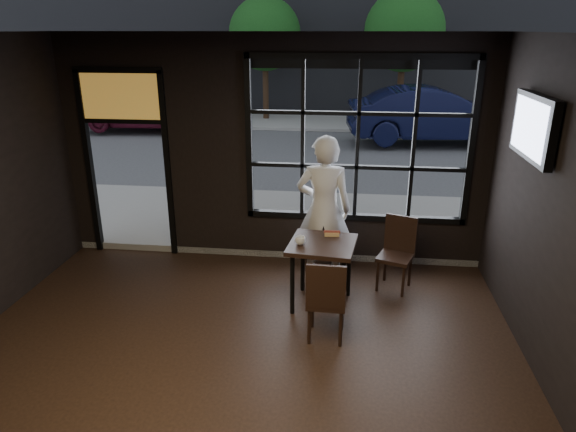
# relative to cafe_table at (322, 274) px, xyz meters

# --- Properties ---
(floor) EXTENTS (6.00, 7.00, 0.02)m
(floor) POSITION_rel_cafe_table_xyz_m (-0.81, -2.20, -0.43)
(floor) COLOR black
(floor) RESTS_ON ground
(ceiling) EXTENTS (6.00, 7.00, 0.02)m
(ceiling) POSITION_rel_cafe_table_xyz_m (-0.81, -2.20, 2.79)
(ceiling) COLOR black
(ceiling) RESTS_ON ground
(window_frame) EXTENTS (3.06, 0.12, 2.28)m
(window_frame) POSITION_rel_cafe_table_xyz_m (0.39, 1.30, 1.38)
(window_frame) COLOR black
(window_frame) RESTS_ON ground
(stained_transom) EXTENTS (1.20, 0.06, 0.70)m
(stained_transom) POSITION_rel_cafe_table_xyz_m (-2.91, 1.30, 1.93)
(stained_transom) COLOR orange
(stained_transom) RESTS_ON ground
(street_asphalt) EXTENTS (60.00, 41.00, 0.04)m
(street_asphalt) POSITION_rel_cafe_table_xyz_m (-0.81, 21.80, -0.44)
(street_asphalt) COLOR #545456
(street_asphalt) RESTS_ON ground
(cafe_table) EXTENTS (0.85, 0.85, 0.83)m
(cafe_table) POSITION_rel_cafe_table_xyz_m (0.00, 0.00, 0.00)
(cafe_table) COLOR black
(cafe_table) RESTS_ON floor
(chair_near) EXTENTS (0.43, 0.43, 0.96)m
(chair_near) POSITION_rel_cafe_table_xyz_m (0.09, -0.71, 0.06)
(chair_near) COLOR black
(chair_near) RESTS_ON floor
(chair_window) EXTENTS (0.53, 0.53, 0.96)m
(chair_window) POSITION_rel_cafe_table_xyz_m (0.92, 0.52, 0.06)
(chair_window) COLOR black
(chair_window) RESTS_ON floor
(man) EXTENTS (0.73, 0.48, 1.99)m
(man) POSITION_rel_cafe_table_xyz_m (-0.03, 0.73, 0.58)
(man) COLOR silver
(man) RESTS_ON floor
(hotdog) EXTENTS (0.20, 0.09, 0.06)m
(hotdog) POSITION_rel_cafe_table_xyz_m (0.10, 0.23, 0.44)
(hotdog) COLOR tan
(hotdog) RESTS_ON cafe_table
(cup) EXTENTS (0.14, 0.14, 0.10)m
(cup) POSITION_rel_cafe_table_xyz_m (-0.26, -0.08, 0.46)
(cup) COLOR silver
(cup) RESTS_ON cafe_table
(tv) EXTENTS (0.13, 1.12, 0.65)m
(tv) POSITION_rel_cafe_table_xyz_m (2.12, -0.22, 1.88)
(tv) COLOR black
(tv) RESTS_ON wall_right
(navy_car) EXTENTS (4.94, 2.17, 1.58)m
(navy_car) POSITION_rel_cafe_table_xyz_m (2.64, 9.61, 0.47)
(navy_car) COLOR black
(navy_car) RESTS_ON street_asphalt
(maroon_car) EXTENTS (4.62, 2.07, 1.54)m
(maroon_car) POSITION_rel_cafe_table_xyz_m (-6.43, 10.63, 0.45)
(maroon_car) COLOR #501022
(maroon_car) RESTS_ON street_asphalt
(tree_left) EXTENTS (2.52, 2.52, 4.29)m
(tree_left) POSITION_rel_cafe_table_xyz_m (-2.79, 13.17, 2.61)
(tree_left) COLOR #332114
(tree_left) RESTS_ON street_asphalt
(tree_right) EXTENTS (2.61, 2.61, 4.45)m
(tree_right) POSITION_rel_cafe_table_xyz_m (1.94, 12.45, 2.72)
(tree_right) COLOR #332114
(tree_right) RESTS_ON street_asphalt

